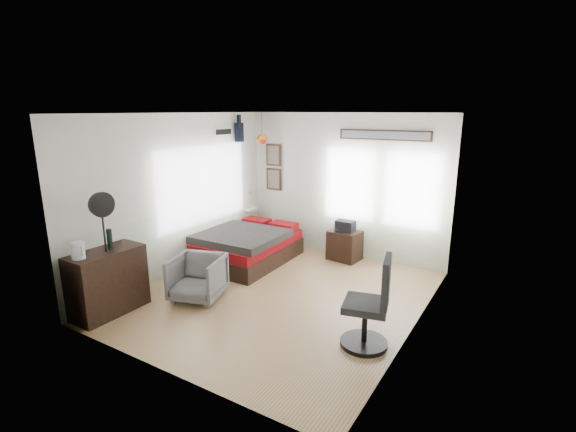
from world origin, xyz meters
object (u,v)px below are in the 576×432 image
bed (248,246)px  nightstand (345,245)px  armchair (198,278)px  task_chair (371,311)px  dresser (108,282)px

bed → nightstand: size_ratio=3.45×
armchair → task_chair: 2.65m
bed → nightstand: bed is taller
dresser → task_chair: bearing=17.1°
bed → nightstand: 1.81m
bed → task_chair: size_ratio=1.70×
nightstand → armchair: bearing=-107.6°
dresser → armchair: size_ratio=1.37×
bed → task_chair: (2.96, -1.57, 0.17)m
nightstand → task_chair: bearing=-54.4°
armchair → task_chair: size_ratio=0.64×
bed → dresser: bearing=-100.9°
armchair → task_chair: bearing=-14.7°
bed → armchair: size_ratio=2.65×
armchair → nightstand: 2.94m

